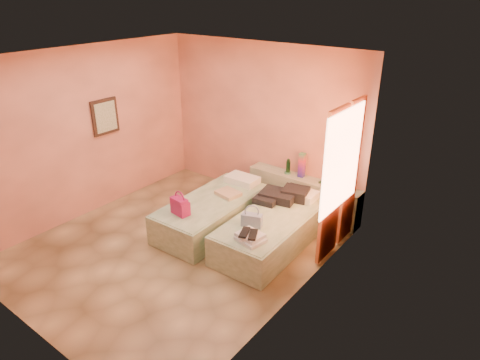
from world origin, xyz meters
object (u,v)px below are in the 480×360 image
at_px(headboard_ledge, 303,195).
at_px(bed_left, 213,213).
at_px(blue_handbag, 252,220).
at_px(bed_right, 272,231).
at_px(magenta_handbag, 180,206).
at_px(flower_vase, 348,182).
at_px(water_bottle, 288,166).
at_px(towel_stack, 251,238).
at_px(green_book, 325,183).

distance_m(headboard_ledge, bed_left, 1.61).
xyz_separation_m(headboard_ledge, blue_handbag, (0.07, -1.60, 0.27)).
height_order(bed_right, magenta_handbag, magenta_handbag).
bearing_deg(magenta_handbag, flower_vase, 55.87).
bearing_deg(bed_left, headboard_ledge, 53.54).
distance_m(water_bottle, towel_stack, 2.05).
xyz_separation_m(headboard_ledge, bed_left, (-0.92, -1.32, -0.08)).
bearing_deg(bed_left, blue_handbag, -17.65).
bearing_deg(magenta_handbag, green_book, 63.24).
bearing_deg(magenta_handbag, towel_stack, 9.27).
xyz_separation_m(bed_left, blue_handbag, (0.99, -0.28, 0.34)).
xyz_separation_m(water_bottle, green_book, (0.71, 0.00, -0.11)).
bearing_deg(bed_right, green_book, 78.07).
relative_size(bed_left, towel_stack, 5.71).
bearing_deg(bed_right, bed_left, -175.51).
relative_size(headboard_ledge, green_book, 12.12).
height_order(flower_vase, blue_handbag, flower_vase).
relative_size(bed_left, magenta_handbag, 6.98).
distance_m(water_bottle, blue_handbag, 1.67).
height_order(bed_right, towel_stack, towel_stack).
relative_size(water_bottle, green_book, 1.51).
bearing_deg(flower_vase, bed_left, -142.10).
height_order(green_book, flower_vase, flower_vase).
distance_m(bed_right, green_book, 1.31).
bearing_deg(flower_vase, magenta_handbag, -132.00).
bearing_deg(blue_handbag, bed_right, 56.83).
xyz_separation_m(flower_vase, magenta_handbag, (-1.77, -1.97, -0.16)).
xyz_separation_m(bed_right, flower_vase, (0.62, 1.21, 0.54)).
bearing_deg(towel_stack, bed_left, 153.04).
height_order(water_bottle, green_book, water_bottle).
bearing_deg(blue_handbag, magenta_handbag, 178.57).
bearing_deg(bed_left, water_bottle, 64.47).
xyz_separation_m(bed_right, towel_stack, (0.13, -0.73, 0.30)).
bearing_deg(blue_handbag, bed_left, 143.73).
bearing_deg(bed_right, flower_vase, 61.05).
distance_m(water_bottle, flower_vase, 1.11).
bearing_deg(headboard_ledge, flower_vase, 0.11).
bearing_deg(water_bottle, green_book, 0.32).
height_order(bed_left, blue_handbag, blue_handbag).
bearing_deg(bed_right, headboard_ledge, 95.84).
bearing_deg(flower_vase, blue_handbag, -113.96).
bearing_deg(headboard_ledge, blue_handbag, -87.58).
bearing_deg(towel_stack, green_book, 87.24).
xyz_separation_m(headboard_ledge, towel_stack, (0.29, -1.93, 0.23)).
xyz_separation_m(magenta_handbag, towel_stack, (1.28, 0.03, -0.08)).
bearing_deg(blue_handbag, flower_vase, 45.76).
distance_m(headboard_ledge, bed_right, 1.22).
distance_m(headboard_ledge, water_bottle, 0.56).
distance_m(bed_left, water_bottle, 1.55).
bearing_deg(bed_right, magenta_handbag, -148.19).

